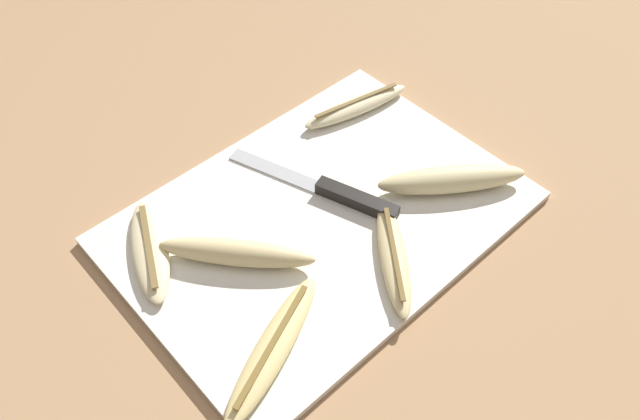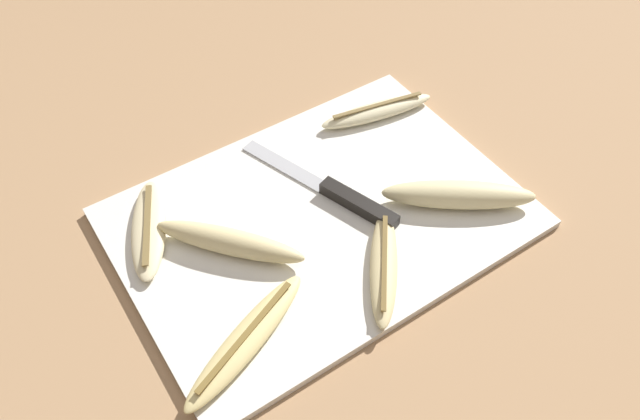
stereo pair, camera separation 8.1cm
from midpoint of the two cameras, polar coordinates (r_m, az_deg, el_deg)
ground_plane at (r=0.83m, az=2.80°, el=-1.14°), size 4.00×4.00×0.00m
cutting_board at (r=0.82m, az=2.81°, el=-0.88°), size 0.51×0.37×0.01m
knife at (r=0.83m, az=5.07°, el=1.04°), size 0.10×0.25×0.02m
banana_cream_curved at (r=0.81m, az=-12.67°, el=-1.85°), size 0.11×0.17×0.02m
banana_soft_right at (r=0.85m, az=15.25°, el=1.19°), size 0.19×0.15×0.04m
banana_golden_short at (r=0.71m, az=-3.44°, el=-11.97°), size 0.20×0.11×0.02m
banana_pale_long at (r=0.95m, az=7.71°, el=8.84°), size 0.18×0.07×0.02m
banana_ripe_center at (r=0.77m, az=-5.31°, el=-3.07°), size 0.15×0.17×0.03m
banana_mellow_near at (r=0.77m, az=8.89°, el=-5.27°), size 0.13×0.16×0.02m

